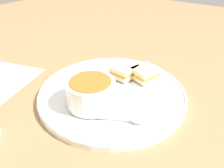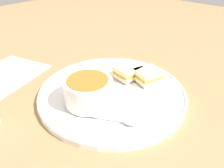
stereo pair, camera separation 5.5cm
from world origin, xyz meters
TOP-DOWN VIEW (x-y plane):
  - ground_plane at (0.00, 0.00)m, footprint 2.40×2.40m
  - plate at (0.00, 0.00)m, footprint 0.38×0.38m
  - soup_bowl at (0.01, 0.07)m, footprint 0.11×0.11m
  - spoon at (-0.11, 0.07)m, footprint 0.10×0.07m
  - sandwich_half_near at (-0.04, -0.10)m, footprint 0.08×0.08m
  - sandwich_half_far at (0.01, -0.08)m, footprint 0.07×0.07m
  - menu_sheet at (0.31, 0.15)m, footprint 0.24×0.29m

SIDE VIEW (x-z plane):
  - ground_plane at x=0.00m, z-range 0.00..0.00m
  - menu_sheet at x=0.31m, z-range 0.00..0.00m
  - plate at x=0.00m, z-range 0.00..0.02m
  - spoon at x=-0.11m, z-range 0.02..0.03m
  - sandwich_half_near at x=-0.04m, z-range 0.02..0.05m
  - sandwich_half_far at x=0.01m, z-range 0.02..0.05m
  - soup_bowl at x=0.01m, z-range 0.02..0.08m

